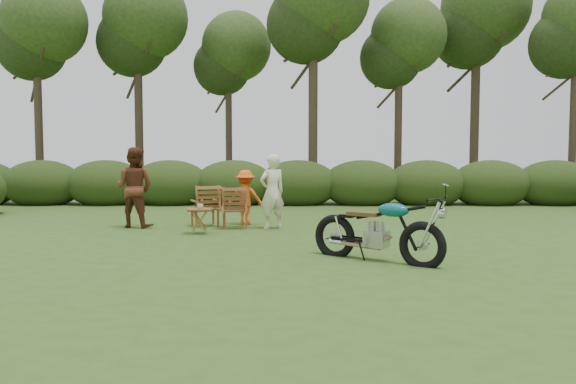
{
  "coord_description": "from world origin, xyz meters",
  "views": [
    {
      "loc": [
        -0.24,
        -8.45,
        1.61
      ],
      "look_at": [
        -0.28,
        1.67,
        0.9
      ],
      "focal_mm": 35.0,
      "sensor_mm": 36.0,
      "label": 1
    }
  ],
  "objects_px": {
    "side_table": "(200,221)",
    "adult_b": "(135,227)",
    "lawn_chair_left": "(205,226)",
    "cup": "(200,206)",
    "motorcycle": "(376,260)",
    "lawn_chair_right": "(235,228)",
    "adult_a": "(272,229)",
    "child": "(246,224)"
  },
  "relations": [
    {
      "from": "cup",
      "to": "adult_a",
      "type": "relative_size",
      "value": 0.07
    },
    {
      "from": "lawn_chair_right",
      "to": "adult_b",
      "type": "height_order",
      "value": "adult_b"
    },
    {
      "from": "adult_a",
      "to": "child",
      "type": "xyz_separation_m",
      "value": [
        -0.62,
        0.69,
        0.0
      ]
    },
    {
      "from": "lawn_chair_right",
      "to": "lawn_chair_left",
      "type": "distance_m",
      "value": 0.76
    },
    {
      "from": "cup",
      "to": "adult_a",
      "type": "distance_m",
      "value": 1.67
    },
    {
      "from": "motorcycle",
      "to": "lawn_chair_left",
      "type": "height_order",
      "value": "motorcycle"
    },
    {
      "from": "cup",
      "to": "adult_b",
      "type": "distance_m",
      "value": 1.9
    },
    {
      "from": "motorcycle",
      "to": "adult_b",
      "type": "xyz_separation_m",
      "value": [
        -4.65,
        3.74,
        0.0
      ]
    },
    {
      "from": "cup",
      "to": "adult_a",
      "type": "height_order",
      "value": "adult_a"
    },
    {
      "from": "motorcycle",
      "to": "lawn_chair_right",
      "type": "relative_size",
      "value": 2.31
    },
    {
      "from": "motorcycle",
      "to": "lawn_chair_right",
      "type": "height_order",
      "value": "motorcycle"
    },
    {
      "from": "child",
      "to": "adult_b",
      "type": "bearing_deg",
      "value": 16.76
    },
    {
      "from": "motorcycle",
      "to": "adult_a",
      "type": "bearing_deg",
      "value": 151.35
    },
    {
      "from": "lawn_chair_right",
      "to": "cup",
      "type": "distance_m",
      "value": 1.19
    },
    {
      "from": "motorcycle",
      "to": "side_table",
      "type": "distance_m",
      "value": 4.16
    },
    {
      "from": "side_table",
      "to": "cup",
      "type": "xyz_separation_m",
      "value": [
        0.01,
        0.04,
        0.3
      ]
    },
    {
      "from": "side_table",
      "to": "adult_b",
      "type": "bearing_deg",
      "value": 148.07
    },
    {
      "from": "lawn_chair_left",
      "to": "adult_b",
      "type": "relative_size",
      "value": 0.52
    },
    {
      "from": "lawn_chair_left",
      "to": "side_table",
      "type": "distance_m",
      "value": 1.24
    },
    {
      "from": "lawn_chair_left",
      "to": "motorcycle",
      "type": "bearing_deg",
      "value": 105.68
    },
    {
      "from": "lawn_chair_right",
      "to": "cup",
      "type": "bearing_deg",
      "value": 50.72
    },
    {
      "from": "lawn_chair_left",
      "to": "cup",
      "type": "xyz_separation_m",
      "value": [
        0.09,
        -1.17,
        0.55
      ]
    },
    {
      "from": "lawn_chair_left",
      "to": "cup",
      "type": "height_order",
      "value": "cup"
    },
    {
      "from": "side_table",
      "to": "adult_b",
      "type": "xyz_separation_m",
      "value": [
        -1.55,
        0.97,
        -0.25
      ]
    },
    {
      "from": "lawn_chair_left",
      "to": "adult_a",
      "type": "relative_size",
      "value": 0.57
    },
    {
      "from": "adult_a",
      "to": "lawn_chair_left",
      "type": "bearing_deg",
      "value": -47.41
    },
    {
      "from": "motorcycle",
      "to": "child",
      "type": "bearing_deg",
      "value": 154.56
    },
    {
      "from": "lawn_chair_left",
      "to": "adult_b",
      "type": "height_order",
      "value": "adult_b"
    },
    {
      "from": "motorcycle",
      "to": "cup",
      "type": "relative_size",
      "value": 17.96
    },
    {
      "from": "motorcycle",
      "to": "side_table",
      "type": "xyz_separation_m",
      "value": [
        -3.09,
        2.77,
        0.25
      ]
    },
    {
      "from": "adult_a",
      "to": "adult_b",
      "type": "distance_m",
      "value": 2.98
    },
    {
      "from": "adult_b",
      "to": "adult_a",
      "type": "bearing_deg",
      "value": -169.94
    },
    {
      "from": "lawn_chair_right",
      "to": "adult_a",
      "type": "relative_size",
      "value": 0.56
    },
    {
      "from": "side_table",
      "to": "adult_a",
      "type": "xyz_separation_m",
      "value": [
        1.42,
        0.75,
        -0.25
      ]
    },
    {
      "from": "lawn_chair_right",
      "to": "side_table",
      "type": "bearing_deg",
      "value": 51.33
    },
    {
      "from": "motorcycle",
      "to": "cup",
      "type": "distance_m",
      "value": 4.2
    },
    {
      "from": "motorcycle",
      "to": "side_table",
      "type": "bearing_deg",
      "value": 174.15
    },
    {
      "from": "motorcycle",
      "to": "lawn_chair_right",
      "type": "xyz_separation_m",
      "value": [
        -2.47,
        3.68,
        0.0
      ]
    },
    {
      "from": "cup",
      "to": "adult_a",
      "type": "xyz_separation_m",
      "value": [
        1.41,
        0.72,
        -0.55
      ]
    },
    {
      "from": "motorcycle",
      "to": "lawn_chair_left",
      "type": "distance_m",
      "value": 5.09
    },
    {
      "from": "lawn_chair_right",
      "to": "child",
      "type": "distance_m",
      "value": 0.56
    },
    {
      "from": "cup",
      "to": "lawn_chair_right",
      "type": "bearing_deg",
      "value": 55.05
    }
  ]
}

